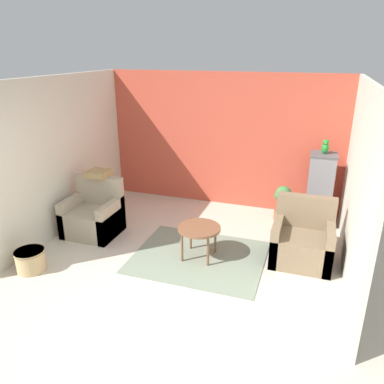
# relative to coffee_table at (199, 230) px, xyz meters

# --- Properties ---
(ground_plane) EXTENTS (20.00, 20.00, 0.00)m
(ground_plane) POSITION_rel_coffee_table_xyz_m (-0.23, -1.49, -0.46)
(ground_plane) COLOR beige
(ground_plane) RESTS_ON ground
(wall_back_accent) EXTENTS (4.67, 0.06, 2.58)m
(wall_back_accent) POSITION_rel_coffee_table_xyz_m (-0.23, 2.23, 0.83)
(wall_back_accent) COLOR #C64C38
(wall_back_accent) RESTS_ON ground_plane
(wall_left) EXTENTS (0.06, 3.69, 2.58)m
(wall_left) POSITION_rel_coffee_table_xyz_m (-2.53, 0.36, 0.83)
(wall_left) COLOR beige
(wall_left) RESTS_ON ground_plane
(wall_right) EXTENTS (0.06, 3.69, 2.58)m
(wall_right) POSITION_rel_coffee_table_xyz_m (2.07, 0.36, 0.83)
(wall_right) COLOR beige
(wall_right) RESTS_ON ground_plane
(area_rug) EXTENTS (1.94, 1.59, 0.01)m
(area_rug) POSITION_rel_coffee_table_xyz_m (-0.00, 0.00, -0.45)
(area_rug) COLOR gray
(area_rug) RESTS_ON ground_plane
(coffee_table) EXTENTS (0.64, 0.64, 0.51)m
(coffee_table) POSITION_rel_coffee_table_xyz_m (0.00, 0.00, 0.00)
(coffee_table) COLOR brown
(coffee_table) RESTS_ON ground_plane
(armchair_left) EXTENTS (0.85, 0.74, 0.94)m
(armchair_left) POSITION_rel_coffee_table_xyz_m (-1.94, 0.21, -0.15)
(armchair_left) COLOR tan
(armchair_left) RESTS_ON ground_plane
(armchair_right) EXTENTS (0.85, 0.74, 0.94)m
(armchair_right) POSITION_rel_coffee_table_xyz_m (1.46, 0.39, -0.15)
(armchair_right) COLOR #7A664C
(armchair_right) RESTS_ON ground_plane
(birdcage) EXTENTS (0.49, 0.49, 1.31)m
(birdcage) POSITION_rel_coffee_table_xyz_m (1.64, 1.76, 0.19)
(birdcage) COLOR #555559
(birdcage) RESTS_ON ground_plane
(parrot) EXTENTS (0.12, 0.21, 0.25)m
(parrot) POSITION_rel_coffee_table_xyz_m (1.64, 1.76, 0.97)
(parrot) COLOR #1E842D
(parrot) RESTS_ON birdcage
(potted_plant) EXTENTS (0.32, 0.29, 0.66)m
(potted_plant) POSITION_rel_coffee_table_xyz_m (1.04, 1.76, -0.08)
(potted_plant) COLOR brown
(potted_plant) RESTS_ON ground_plane
(wicker_basket) EXTENTS (0.43, 0.43, 0.31)m
(wicker_basket) POSITION_rel_coffee_table_xyz_m (-2.16, -1.09, -0.29)
(wicker_basket) COLOR tan
(wicker_basket) RESTS_ON ground_plane
(throw_pillow) EXTENTS (0.36, 0.36, 0.10)m
(throw_pillow) POSITION_rel_coffee_table_xyz_m (-1.94, 0.47, 0.54)
(throw_pillow) COLOR tan
(throw_pillow) RESTS_ON armchair_left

